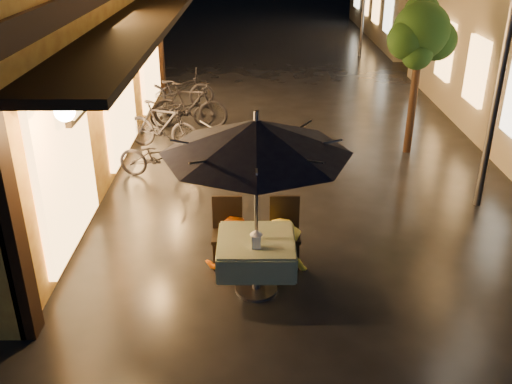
{
  "coord_description": "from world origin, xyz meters",
  "views": [
    {
      "loc": [
        -0.85,
        -6.75,
        4.4
      ],
      "look_at": [
        -0.82,
        0.09,
        1.15
      ],
      "focal_mm": 40.0,
      "sensor_mm": 36.0,
      "label": 1
    }
  ],
  "objects_px": {
    "streetlamp_near": "(509,31)",
    "person_orange": "(231,219)",
    "cafe_table": "(256,252)",
    "person_yellow": "(281,222)",
    "patio_umbrella": "(256,137)",
    "bicycle_0": "(159,157)",
    "table_lantern": "(256,238)"
  },
  "relations": [
    {
      "from": "cafe_table",
      "to": "table_lantern",
      "type": "bearing_deg",
      "value": -90.0
    },
    {
      "from": "person_yellow",
      "to": "table_lantern",
      "type": "bearing_deg",
      "value": 62.23
    },
    {
      "from": "person_orange",
      "to": "cafe_table",
      "type": "bearing_deg",
      "value": 116.08
    },
    {
      "from": "streetlamp_near",
      "to": "person_orange",
      "type": "distance_m",
      "value": 5.07
    },
    {
      "from": "table_lantern",
      "to": "bicycle_0",
      "type": "bearing_deg",
      "value": 114.81
    },
    {
      "from": "streetlamp_near",
      "to": "patio_umbrella",
      "type": "relative_size",
      "value": 1.72
    },
    {
      "from": "cafe_table",
      "to": "bicycle_0",
      "type": "relative_size",
      "value": 0.63
    },
    {
      "from": "cafe_table",
      "to": "patio_umbrella",
      "type": "xyz_separation_m",
      "value": [
        0.0,
        -0.0,
        1.56
      ]
    },
    {
      "from": "cafe_table",
      "to": "table_lantern",
      "type": "height_order",
      "value": "table_lantern"
    },
    {
      "from": "table_lantern",
      "to": "bicycle_0",
      "type": "distance_m",
      "value": 4.32
    },
    {
      "from": "person_orange",
      "to": "person_yellow",
      "type": "xyz_separation_m",
      "value": [
        0.68,
        -0.03,
        -0.04
      ]
    },
    {
      "from": "patio_umbrella",
      "to": "bicycle_0",
      "type": "bearing_deg",
      "value": 116.02
    },
    {
      "from": "patio_umbrella",
      "to": "person_orange",
      "type": "distance_m",
      "value": 1.52
    },
    {
      "from": "streetlamp_near",
      "to": "person_orange",
      "type": "xyz_separation_m",
      "value": [
        -4.16,
        -1.95,
        -2.15
      ]
    },
    {
      "from": "bicycle_0",
      "to": "cafe_table",
      "type": "bearing_deg",
      "value": -143.12
    },
    {
      "from": "cafe_table",
      "to": "person_orange",
      "type": "relative_size",
      "value": 0.64
    },
    {
      "from": "patio_umbrella",
      "to": "person_yellow",
      "type": "bearing_deg",
      "value": 57.08
    },
    {
      "from": "streetlamp_near",
      "to": "person_yellow",
      "type": "distance_m",
      "value": 4.56
    },
    {
      "from": "person_yellow",
      "to": "patio_umbrella",
      "type": "bearing_deg",
      "value": 54.29
    },
    {
      "from": "bicycle_0",
      "to": "streetlamp_near",
      "type": "bearing_deg",
      "value": -90.96
    },
    {
      "from": "streetlamp_near",
      "to": "person_yellow",
      "type": "height_order",
      "value": "streetlamp_near"
    },
    {
      "from": "table_lantern",
      "to": "person_orange",
      "type": "distance_m",
      "value": 0.85
    },
    {
      "from": "streetlamp_near",
      "to": "bicycle_0",
      "type": "distance_m",
      "value": 6.26
    },
    {
      "from": "person_orange",
      "to": "person_yellow",
      "type": "distance_m",
      "value": 0.68
    },
    {
      "from": "cafe_table",
      "to": "person_orange",
      "type": "xyz_separation_m",
      "value": [
        -0.34,
        0.56,
        0.18
      ]
    },
    {
      "from": "cafe_table",
      "to": "bicycle_0",
      "type": "bearing_deg",
      "value": 116.02
    },
    {
      "from": "table_lantern",
      "to": "bicycle_0",
      "type": "relative_size",
      "value": 0.16
    },
    {
      "from": "cafe_table",
      "to": "person_orange",
      "type": "height_order",
      "value": "person_orange"
    },
    {
      "from": "cafe_table",
      "to": "table_lantern",
      "type": "relative_size",
      "value": 3.96
    },
    {
      "from": "streetlamp_near",
      "to": "bicycle_0",
      "type": "height_order",
      "value": "streetlamp_near"
    },
    {
      "from": "bicycle_0",
      "to": "patio_umbrella",
      "type": "bearing_deg",
      "value": -143.12
    },
    {
      "from": "streetlamp_near",
      "to": "person_orange",
      "type": "bearing_deg",
      "value": -154.84
    }
  ]
}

